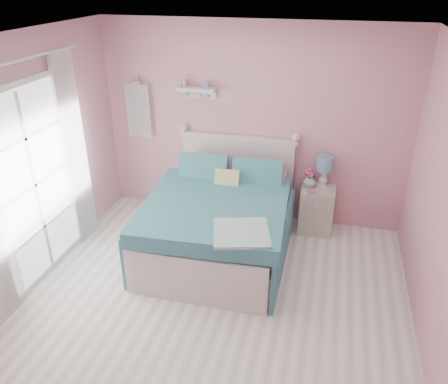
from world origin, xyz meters
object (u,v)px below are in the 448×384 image
at_px(bed, 220,222).
at_px(teacup, 311,190).
at_px(vase, 309,181).
at_px(nightstand, 316,209).
at_px(table_lamp, 325,166).

bearing_deg(bed, teacup, 28.73).
bearing_deg(vase, teacup, -75.59).
xyz_separation_m(nightstand, table_lamp, (0.04, 0.06, 0.60)).
height_order(bed, vase, bed).
distance_m(nightstand, table_lamp, 0.61).
bearing_deg(teacup, table_lamp, 59.26).
relative_size(bed, vase, 12.12).
height_order(nightstand, teacup, teacup).
distance_m(bed, nightstand, 1.35).
bearing_deg(nightstand, teacup, -120.04).
relative_size(table_lamp, vase, 2.50).
bearing_deg(vase, table_lamp, 13.90).
distance_m(nightstand, vase, 0.41).
relative_size(bed, teacup, 23.69).
bearing_deg(teacup, nightstand, 59.96).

